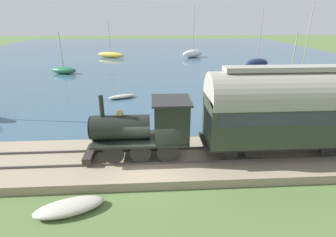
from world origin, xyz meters
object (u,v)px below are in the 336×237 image
steam_locomotive (147,126)px  rowboat_mid_harbor (173,96)px  sailboat_yellow (111,55)px  sailboat_white (193,53)px  sailboat_teal (289,81)px  passenger_coach (290,108)px  rowboat_far_out (122,97)px  sailboat_red (301,72)px  beached_dinghy (69,207)px  sailboat_navy (257,63)px  sailboat_green (64,70)px

steam_locomotive → rowboat_mid_harbor: steam_locomotive is taller
sailboat_yellow → rowboat_mid_harbor: (-27.15, -9.85, -0.37)m
sailboat_white → sailboat_teal: bearing=166.0°
passenger_coach → sailboat_white: (38.79, -0.81, -2.36)m
rowboat_far_out → sailboat_red: bearing=-90.7°
steam_locomotive → rowboat_far_out: steam_locomotive is taller
sailboat_red → beached_dinghy: (-24.37, 23.29, -0.40)m
sailboat_yellow → rowboat_far_out: 27.45m
sailboat_teal → rowboat_far_out: sailboat_teal is taller
sailboat_white → sailboat_yellow: sailboat_white is taller
sailboat_white → sailboat_yellow: 15.82m
passenger_coach → beached_dinghy: passenger_coach is taller
sailboat_red → rowboat_mid_harbor: size_ratio=3.31×
sailboat_white → rowboat_mid_harbor: bearing=135.9°
passenger_coach → sailboat_teal: size_ratio=1.51×
sailboat_teal → beached_dinghy: 26.69m
rowboat_mid_harbor → sailboat_red: bearing=-67.0°
sailboat_teal → rowboat_mid_harbor: size_ratio=2.12×
rowboat_far_out → rowboat_mid_harbor: rowboat_far_out is taller
sailboat_red → rowboat_far_out: (-8.44, 22.73, -0.42)m
rowboat_far_out → rowboat_mid_harbor: size_ratio=0.98×
sailboat_red → sailboat_teal: (-5.48, 4.43, 0.13)m
sailboat_navy → sailboat_white: bearing=15.1°
passenger_coach → sailboat_navy: 28.54m
steam_locomotive → sailboat_green: sailboat_green is taller
sailboat_teal → rowboat_far_out: (-2.95, 18.30, -0.55)m
passenger_coach → rowboat_far_out: size_ratio=3.26×
sailboat_teal → sailboat_yellow: bearing=52.2°
sailboat_navy → sailboat_teal: size_ratio=1.41×
sailboat_green → beached_dinghy: sailboat_green is taller
rowboat_mid_harbor → sailboat_white: bearing=-15.4°
sailboat_navy → sailboat_red: sailboat_red is taller
sailboat_navy → sailboat_white: 14.30m
rowboat_far_out → rowboat_mid_harbor: 4.99m
passenger_coach → sailboat_teal: bearing=-28.0°
steam_locomotive → sailboat_teal: sailboat_teal is taller
sailboat_white → rowboat_far_out: 28.58m
sailboat_navy → sailboat_green: sailboat_navy is taller
sailboat_navy → sailboat_yellow: size_ratio=1.28×
steam_locomotive → rowboat_far_out: bearing=12.2°
sailboat_navy → beached_dinghy: sailboat_navy is taller
sailboat_teal → beached_dinghy: bearing=143.3°
passenger_coach → sailboat_yellow: sailboat_yellow is taller
sailboat_teal → steam_locomotive: bearing=142.8°
sailboat_white → sailboat_navy: bearing=-176.9°
rowboat_far_out → steam_locomotive: bearing=171.2°
rowboat_far_out → beached_dinghy: bearing=156.9°
passenger_coach → sailboat_yellow: size_ratio=1.37×
sailboat_red → sailboat_yellow: bearing=74.1°
sailboat_red → rowboat_far_out: bearing=128.5°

